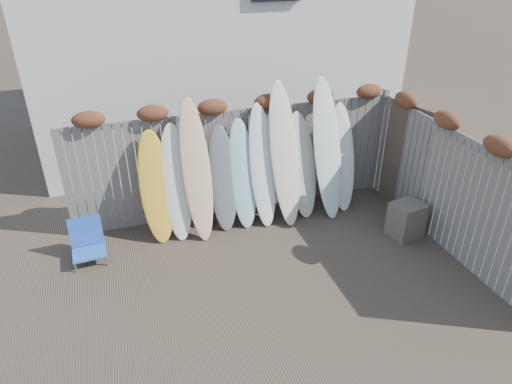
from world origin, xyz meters
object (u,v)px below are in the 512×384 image
object	(u,v)px
wooden_crate	(406,220)
lattice_panel	(414,162)
surfboard_0	(156,188)
beach_chair	(88,242)

from	to	relation	value
wooden_crate	lattice_panel	size ratio (longest dim) A/B	0.31
surfboard_0	wooden_crate	bearing A→B (deg)	-17.63
beach_chair	wooden_crate	xyz separation A→B (m)	(5.29, -1.00, -0.01)
beach_chair	lattice_panel	size ratio (longest dim) A/B	0.34
wooden_crate	surfboard_0	distance (m)	4.34
wooden_crate	lattice_panel	world-z (taller)	lattice_panel
wooden_crate	surfboard_0	size ratio (longest dim) A/B	0.32
beach_chair	lattice_panel	xyz separation A→B (m)	(5.80, -0.28, 0.70)
lattice_panel	surfboard_0	xyz separation A→B (m)	(-4.60, 0.62, -0.08)
beach_chair	surfboard_0	distance (m)	1.39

